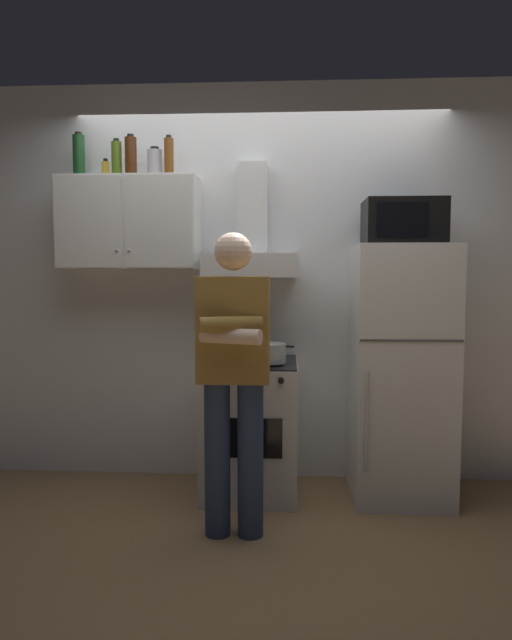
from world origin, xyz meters
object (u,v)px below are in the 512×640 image
object	(u,v)px
bottle_spice_jar	(106,170)
stove_oven	(251,427)
microwave	(403,222)
range_hood	(252,247)
bottle_olive_oil	(117,159)
bottle_wine_green	(79,157)
bottle_rum_dark	(131,157)
upper_cabinet	(130,224)
cooking_pot	(270,353)
person_standing	(233,372)
bottle_canister_steel	(155,164)
bottle_beer_brown	(169,157)
refrigerator	(400,372)

from	to	relation	value
bottle_spice_jar	stove_oven	bearing A→B (deg)	-8.96
microwave	range_hood	bearing A→B (deg)	173.54
bottle_olive_oil	bottle_wine_green	bearing A→B (deg)	166.10
microwave	bottle_spice_jar	xyz separation A→B (m)	(-1.92, 0.13, 0.37)
stove_oven	bottle_rum_dark	size ratio (longest dim) A/B	3.27
bottle_wine_green	microwave	bearing A→B (deg)	-4.02
upper_cabinet	stove_oven	xyz separation A→B (m)	(0.80, -0.13, -1.32)
cooking_pot	bottle_olive_oil	distance (m)	1.60
person_standing	bottle_olive_oil	world-z (taller)	bottle_olive_oil
microwave	bottle_canister_steel	world-z (taller)	bottle_canister_steel
stove_oven	bottle_rum_dark	distance (m)	1.91
bottle_olive_oil	cooking_pot	bearing A→B (deg)	-12.24
microwave	cooking_pot	xyz separation A→B (m)	(-0.82, -0.14, -0.81)
bottle_olive_oil	bottle_canister_steel	distance (m)	0.24
upper_cabinet	microwave	world-z (taller)	upper_cabinet
microwave	bottle_wine_green	bearing A→B (deg)	175.98
stove_oven	bottle_spice_jar	xyz separation A→B (m)	(-0.97, 0.15, 1.67)
bottle_beer_brown	bottle_olive_oil	xyz separation A→B (m)	(-0.34, -0.03, -0.01)
stove_oven	bottle_olive_oil	bearing A→B (deg)	173.55
range_hood	bottle_spice_jar	distance (m)	1.09
microwave	bottle_rum_dark	xyz separation A→B (m)	(-1.73, 0.08, 0.44)
bottle_beer_brown	bottle_canister_steel	bearing A→B (deg)	161.92
upper_cabinet	bottle_olive_oil	size ratio (longest dim) A/B	3.72
bottle_olive_oil	person_standing	bearing A→B (deg)	-40.49
upper_cabinet	bottle_spice_jar	xyz separation A→B (m)	(-0.17, 0.03, 0.36)
person_standing	bottle_olive_oil	distance (m)	1.67
microwave	person_standing	xyz separation A→B (m)	(-1.00, -0.62, -0.84)
microwave	person_standing	size ratio (longest dim) A/B	0.29
cooking_pot	bottle_olive_oil	size ratio (longest dim) A/B	1.22
bottle_rum_dark	bottle_canister_steel	size ratio (longest dim) A/B	1.34
range_hood	bottle_rum_dark	size ratio (longest dim) A/B	2.81
upper_cabinet	bottle_beer_brown	xyz separation A→B (m)	(0.26, 0.00, 0.43)
upper_cabinet	range_hood	xyz separation A→B (m)	(0.80, 0.00, -0.15)
bottle_spice_jar	refrigerator	bearing A→B (deg)	-4.52
cooking_pot	bottle_olive_oil	xyz separation A→B (m)	(-1.01, 0.22, 1.23)
bottle_rum_dark	bottle_olive_oil	xyz separation A→B (m)	(-0.09, 0.00, -0.01)
person_standing	bottle_beer_brown	xyz separation A→B (m)	(-0.49, 0.73, 1.28)
bottle_wine_green	refrigerator	bearing A→B (deg)	-4.52
refrigerator	bottle_beer_brown	xyz separation A→B (m)	(-1.49, 0.13, 1.38)
bottle_wine_green	bottle_canister_steel	world-z (taller)	bottle_wine_green
bottle_beer_brown	bottle_rum_dark	bearing A→B (deg)	-171.92
refrigerator	microwave	distance (m)	0.94
cooking_pot	stove_oven	bearing A→B (deg)	137.51
cooking_pot	bottle_olive_oil	world-z (taller)	bottle_olive_oil
upper_cabinet	person_standing	distance (m)	1.35
microwave	bottle_canister_steel	xyz separation A→B (m)	(-1.59, 0.14, 0.40)
stove_oven	upper_cabinet	bearing A→B (deg)	171.10
bottle_spice_jar	bottle_canister_steel	distance (m)	0.33
range_hood	stove_oven	bearing A→B (deg)	-90.00
bottle_olive_oil	bottle_canister_steel	size ratio (longest dim) A/B	1.21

